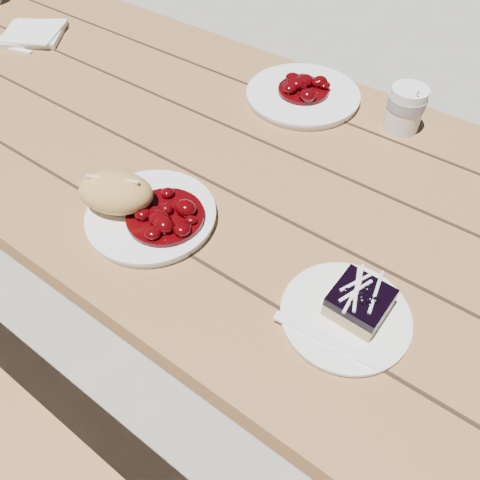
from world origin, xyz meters
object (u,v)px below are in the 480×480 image
Objects in this scene: main_plate at (151,216)px; blueberry_cake at (359,302)px; second_plate at (303,95)px; bread_roll at (116,192)px; picnic_table at (161,177)px; dessert_plate at (345,316)px; coffee_cup at (405,109)px.

main_plate is 0.38m from blueberry_cake.
second_plate is (-0.36, 0.45, -0.02)m from blueberry_cake.
bread_roll reaches higher than main_plate.
picnic_table is 10.80× the size of dessert_plate.
main_plate is 0.88× the size of second_plate.
coffee_cup is at bearing 60.65° from bread_roll.
bread_roll is (-0.05, -0.02, 0.04)m from main_plate.
picnic_table is 21.59× the size of coffee_cup.
coffee_cup reaches higher than bread_roll.
main_plate is 0.37m from dessert_plate.
dessert_plate is at bearing -122.11° from blueberry_cake.
second_plate is (-0.35, 0.46, 0.00)m from dessert_plate.
coffee_cup is at bearing 64.54° from main_plate.
dessert_plate is at bearing -75.59° from coffee_cup.
coffee_cup is 0.23m from second_plate.
bread_roll is 0.43m from dessert_plate.
main_plate is 1.69× the size of bread_roll.
coffee_cup is (0.30, 0.53, -0.00)m from bread_roll.
picnic_table is 25.01× the size of blueberry_cake.
second_plate is (-0.22, -0.03, -0.04)m from coffee_cup.
bread_roll is 1.40× the size of coffee_cup.
bread_roll reaches higher than second_plate.
dessert_plate reaches higher than picnic_table.
bread_roll is (0.15, -0.24, 0.21)m from picnic_table.
second_plate is (0.07, 0.50, -0.04)m from bread_roll.
coffee_cup reaches higher than dessert_plate.
picnic_table is 0.57m from coffee_cup.
picnic_table is 0.38m from second_plate.
coffee_cup reaches higher than main_plate.
coffee_cup is (-0.14, 0.47, 0.01)m from blueberry_cake.
bread_roll is at bearing -119.35° from coffee_cup.
picnic_table is at bearing 133.09° from main_plate.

